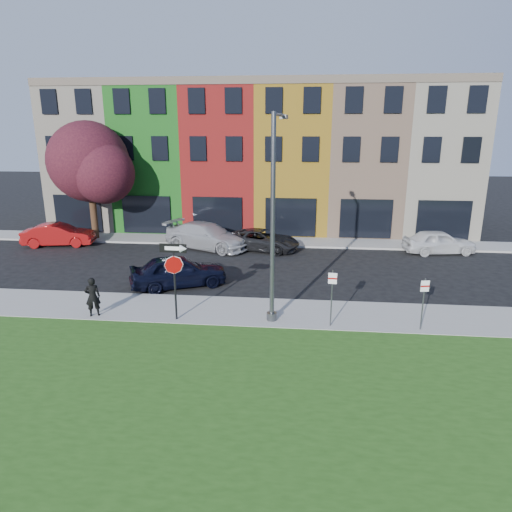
# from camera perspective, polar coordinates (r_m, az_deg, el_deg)

# --- Properties ---
(ground) EXTENTS (120.00, 120.00, 0.00)m
(ground) POSITION_cam_1_polar(r_m,az_deg,el_deg) (16.11, 2.57, -11.54)
(ground) COLOR black
(ground) RESTS_ON ground
(sidewalk_near) EXTENTS (40.00, 3.00, 0.12)m
(sidewalk_near) POSITION_cam_1_polar(r_m,az_deg,el_deg) (18.82, 9.24, -7.33)
(sidewalk_near) COLOR gray
(sidewalk_near) RESTS_ON ground
(sidewalk_far) EXTENTS (40.00, 2.40, 0.12)m
(sidewalk_far) POSITION_cam_1_polar(r_m,az_deg,el_deg) (30.42, -1.45, 1.90)
(sidewalk_far) COLOR gray
(sidewalk_far) RESTS_ON ground
(rowhouse_block) EXTENTS (30.00, 10.12, 10.00)m
(rowhouse_block) POSITION_cam_1_polar(r_m,az_deg,el_deg) (35.69, 0.58, 12.00)
(rowhouse_block) COLOR beige
(rowhouse_block) RESTS_ON ground
(stop_sign) EXTENTS (1.05, 0.12, 3.06)m
(stop_sign) POSITION_cam_1_polar(r_m,az_deg,el_deg) (17.61, -10.23, -1.28)
(stop_sign) COLOR black
(stop_sign) RESTS_ON sidewalk_near
(man) EXTENTS (0.86, 0.80, 1.60)m
(man) POSITION_cam_1_polar(r_m,az_deg,el_deg) (19.24, -19.74, -4.81)
(man) COLOR black
(man) RESTS_ON sidewalk_near
(sedan_near) EXTENTS (5.28, 5.93, 1.55)m
(sedan_near) POSITION_cam_1_polar(r_m,az_deg,el_deg) (22.06, -9.68, -1.86)
(sedan_near) COLOR black
(sedan_near) RESTS_ON ground
(parked_car_red) EXTENTS (3.15, 4.94, 1.44)m
(parked_car_red) POSITION_cam_1_polar(r_m,az_deg,el_deg) (31.90, -23.45, 2.46)
(parked_car_red) COLOR maroon
(parked_car_red) RESTS_ON ground
(parked_car_silver) EXTENTS (6.19, 7.15, 1.61)m
(parked_car_silver) POSITION_cam_1_polar(r_m,az_deg,el_deg) (28.74, -6.16, 2.51)
(parked_car_silver) COLOR #A1A2A6
(parked_car_silver) RESTS_ON ground
(parked_car_dark) EXTENTS (4.62, 5.79, 1.29)m
(parked_car_dark) POSITION_cam_1_polar(r_m,az_deg,el_deg) (28.21, 0.77, 2.02)
(parked_car_dark) COLOR black
(parked_car_dark) RESTS_ON ground
(parked_car_white) EXTENTS (3.03, 4.75, 1.44)m
(parked_car_white) POSITION_cam_1_polar(r_m,az_deg,el_deg) (29.60, 21.90, 1.66)
(parked_car_white) COLOR silver
(parked_car_white) RESTS_ON ground
(street_lamp) EXTENTS (0.62, 2.57, 7.80)m
(street_lamp) POSITION_cam_1_polar(r_m,az_deg,el_deg) (17.05, 2.24, 4.51)
(street_lamp) COLOR #4D4F52
(street_lamp) RESTS_ON sidewalk_near
(parking_sign_a) EXTENTS (0.32, 0.09, 2.20)m
(parking_sign_a) POSITION_cam_1_polar(r_m,az_deg,el_deg) (17.26, 9.47, -4.40)
(parking_sign_a) COLOR #4D4F52
(parking_sign_a) RESTS_ON sidewalk_near
(parking_sign_b) EXTENTS (0.32, 0.11, 1.99)m
(parking_sign_b) POSITION_cam_1_polar(r_m,az_deg,el_deg) (17.84, 20.22, -4.91)
(parking_sign_b) COLOR #4D4F52
(parking_sign_b) RESTS_ON sidewalk_near
(tree_purple) EXTENTS (6.23, 5.45, 7.69)m
(tree_purple) POSITION_cam_1_polar(r_m,az_deg,el_deg) (32.14, -19.97, 10.79)
(tree_purple) COLOR black
(tree_purple) RESTS_ON sidewalk_far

